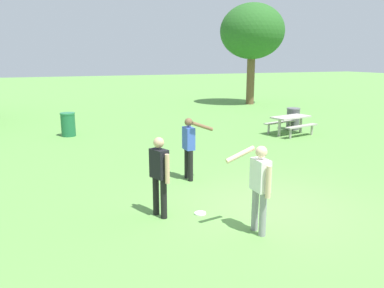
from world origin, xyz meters
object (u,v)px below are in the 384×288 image
Objects in this scene: person_thrower at (189,144)px; tree_slender_mid at (252,32)px; picnic_table_near at (291,121)px; trash_can_beside_table at (293,119)px; person_catcher at (259,183)px; trash_can_further_along at (68,124)px; person_bystander at (159,172)px; frisbee at (200,213)px.

tree_slender_mid reaches higher than person_thrower.
picnic_table_near is 2.06× the size of trash_can_beside_table.
person_thrower reaches higher than picnic_table_near.
person_thrower is 7.28m from picnic_table_near.
person_catcher is 9.55m from picnic_table_near.
person_bystander is at bearing -83.49° from trash_can_further_along.
person_bystander is at bearing -125.67° from person_thrower.
person_bystander is 1.24m from frisbee.
person_catcher reaches higher than trash_can_beside_table.
person_catcher is at bearing -129.71° from picnic_table_near.
trash_can_further_along is (-2.47, 7.10, -0.48)m from person_thrower.
person_thrower is 8.45m from trash_can_beside_table.
person_catcher is 1.65m from frisbee.
person_catcher is 1.00× the size of person_bystander.
person_thrower and person_bystander have the same top height.
picnic_table_near is at bearing 38.29° from person_bystander.
person_bystander is at bearing -125.90° from tree_slender_mid.
picnic_table_near is 1.21m from trash_can_beside_table.
person_catcher is 20.16m from tree_slender_mid.
tree_slender_mid is (11.38, 15.72, 3.82)m from person_bystander.
frisbee is at bearing -137.58° from picnic_table_near.
person_thrower is 0.83× the size of picnic_table_near.
person_bystander reaches higher than frisbee.
person_thrower reaches higher than trash_can_beside_table.
frisbee is at bearing -78.84° from trash_can_further_along.
tree_slender_mid is (10.58, 15.93, 4.74)m from frisbee.
tree_slender_mid is at bearing 71.01° from trash_can_beside_table.
tree_slender_mid is at bearing 54.07° from person_thrower.
person_thrower is 1.00× the size of person_bystander.
frisbee is (-0.63, -2.20, -0.95)m from person_thrower.
person_bystander is 9.16m from trash_can_further_along.
picnic_table_near is at bearing 50.29° from person_catcher.
person_catcher is 10.75m from trash_can_beside_table.
trash_can_further_along reaches higher than picnic_table_near.
person_catcher is 2.00m from person_bystander.
person_bystander is 19.78m from tree_slender_mid.
frisbee is at bearing -14.39° from person_bystander.
person_bystander reaches higher than trash_can_further_along.
tree_slender_mid reaches higher than frisbee.
frisbee is 10.32m from trash_can_beside_table.
person_bystander is 1.71× the size of trash_can_further_along.
person_thrower is 1.00× the size of person_catcher.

